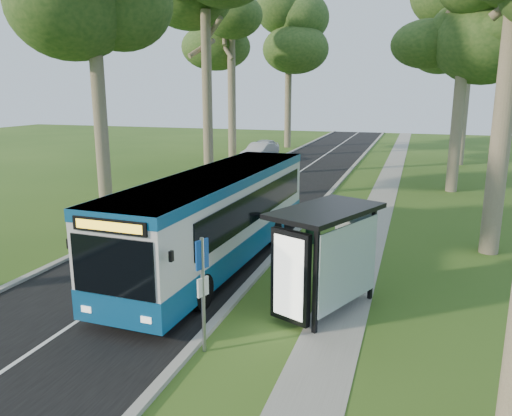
# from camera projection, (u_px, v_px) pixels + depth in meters

# --- Properties ---
(ground) EXTENTS (120.00, 120.00, 0.00)m
(ground) POSITION_uv_depth(u_px,v_px,m) (248.00, 287.00, 15.41)
(ground) COLOR #2E5119
(ground) RESTS_ON ground
(road) EXTENTS (7.00, 100.00, 0.02)m
(road) POSITION_uv_depth(u_px,v_px,m) (246.00, 208.00, 25.71)
(road) COLOR black
(road) RESTS_ON ground
(kerb_east) EXTENTS (0.25, 100.00, 0.12)m
(kerb_east) POSITION_uv_depth(u_px,v_px,m) (313.00, 212.00, 24.65)
(kerb_east) COLOR #9E9B93
(kerb_east) RESTS_ON ground
(kerb_west) EXTENTS (0.25, 100.00, 0.12)m
(kerb_west) POSITION_uv_depth(u_px,v_px,m) (184.00, 202.00, 26.75)
(kerb_west) COLOR #9E9B93
(kerb_west) RESTS_ON ground
(centre_line) EXTENTS (0.12, 100.00, 0.00)m
(centre_line) POSITION_uv_depth(u_px,v_px,m) (246.00, 208.00, 25.71)
(centre_line) COLOR white
(centre_line) RESTS_ON road
(footpath) EXTENTS (1.50, 100.00, 0.02)m
(footpath) POSITION_uv_depth(u_px,v_px,m) (375.00, 218.00, 23.77)
(footpath) COLOR gray
(footpath) RESTS_ON ground
(bus) EXTENTS (2.99, 12.16, 3.20)m
(bus) POSITION_uv_depth(u_px,v_px,m) (218.00, 217.00, 17.21)
(bus) COLOR silver
(bus) RESTS_ON ground
(bus_stop_sign) EXTENTS (0.17, 0.38, 2.77)m
(bus_stop_sign) POSITION_uv_depth(u_px,v_px,m) (203.00, 283.00, 11.24)
(bus_stop_sign) COLOR gray
(bus_stop_sign) RESTS_ON ground
(bus_shelter) EXTENTS (2.99, 3.78, 2.87)m
(bus_shelter) POSITION_uv_depth(u_px,v_px,m) (328.00, 244.00, 13.01)
(bus_shelter) COLOR black
(bus_shelter) RESTS_ON ground
(litter_bin) EXTENTS (0.56, 0.56, 0.98)m
(litter_bin) POSITION_uv_depth(u_px,v_px,m) (312.00, 230.00, 19.84)
(litter_bin) COLOR black
(litter_bin) RESTS_ON ground
(car_white) EXTENTS (2.06, 4.78, 1.61)m
(car_white) POSITION_uv_depth(u_px,v_px,m) (264.00, 148.00, 45.21)
(car_white) COLOR silver
(car_white) RESTS_ON ground
(car_silver) EXTENTS (2.18, 4.89, 1.56)m
(car_silver) POSITION_uv_depth(u_px,v_px,m) (259.00, 152.00, 42.34)
(car_silver) COLOR #B5B8BD
(car_silver) RESTS_ON ground
(tree_west_c) EXTENTS (5.20, 5.20, 15.12)m
(tree_west_c) POSITION_uv_depth(u_px,v_px,m) (205.00, 6.00, 32.19)
(tree_west_c) COLOR #7A6B56
(tree_west_c) RESTS_ON ground
(tree_west_d) EXTENTS (5.20, 5.20, 16.18)m
(tree_west_d) POSITION_uv_depth(u_px,v_px,m) (231.00, 16.00, 41.86)
(tree_west_d) COLOR #7A6B56
(tree_west_d) RESTS_ON ground
(tree_west_e) EXTENTS (5.20, 5.20, 15.77)m
(tree_west_e) POSITION_uv_depth(u_px,v_px,m) (289.00, 32.00, 50.44)
(tree_west_e) COLOR #7A6B56
(tree_west_e) RESTS_ON ground
(tree_east_c) EXTENTS (5.20, 5.20, 14.54)m
(tree_east_c) POSITION_uv_depth(u_px,v_px,m) (468.00, 0.00, 27.55)
(tree_east_c) COLOR #7A6B56
(tree_east_c) RESTS_ON ground
(tree_east_d) EXTENTS (5.20, 5.20, 15.47)m
(tree_east_d) POSITION_uv_depth(u_px,v_px,m) (472.00, 16.00, 38.14)
(tree_east_d) COLOR #7A6B56
(tree_east_d) RESTS_ON ground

